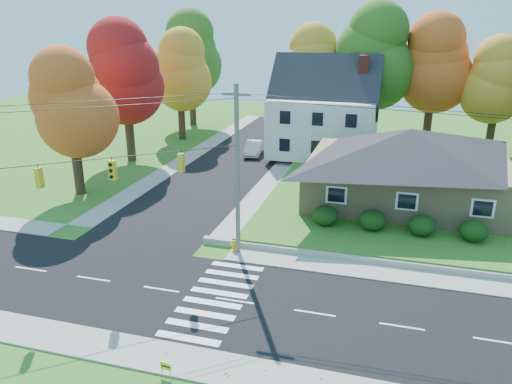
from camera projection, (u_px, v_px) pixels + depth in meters
ground at (235, 301)px, 24.72m from camera, size 120.00×120.00×0.00m
road_main at (235, 301)px, 24.72m from camera, size 90.00×8.00×0.02m
road_cross at (240, 157)px, 50.41m from camera, size 8.00×44.00×0.02m
sidewalk_north at (262, 257)px, 29.25m from camera, size 90.00×2.00×0.08m
sidewalk_south at (196, 364)px, 20.17m from camera, size 90.00×2.00×0.08m
lawn at (469, 189)px, 40.33m from camera, size 30.00×30.00×0.50m
ranch_house at (408, 165)px, 36.10m from camera, size 14.60×10.60×5.40m
colonial_house at (325, 113)px, 48.64m from camera, size 10.40×8.40×9.60m
hedge_row at (397, 223)px, 31.30m from camera, size 10.70×1.70×1.27m
traffic_infrastructure at (239, 194)px, 24.30m from camera, size 38.10×10.66×10.00m
tree_lot_0 at (316, 68)px, 53.40m from camera, size 6.72×6.72×12.51m
tree_lot_1 at (373, 57)px, 50.50m from camera, size 7.84×7.84×14.60m
tree_lot_2 at (434, 64)px, 50.06m from camera, size 7.28×7.28×13.56m
tree_lot_3 at (499, 80)px, 48.02m from camera, size 6.16×6.16×11.47m
tree_west_0 at (70, 104)px, 37.70m from camera, size 6.16×6.16×11.47m
tree_west_1 at (125, 73)px, 46.61m from camera, size 7.28×7.28×13.56m
tree_west_2 at (179, 71)px, 55.65m from camera, size 6.72×6.72×12.51m
tree_west_3 at (190, 54)px, 63.01m from camera, size 7.84×7.84×14.60m
white_car at (254, 148)px, 51.10m from camera, size 2.04×4.47×1.42m
fire_hydrant at (234, 246)px, 29.90m from camera, size 0.42×0.33×0.75m
yard_sign at (166, 367)px, 19.37m from camera, size 0.51×0.11×0.64m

